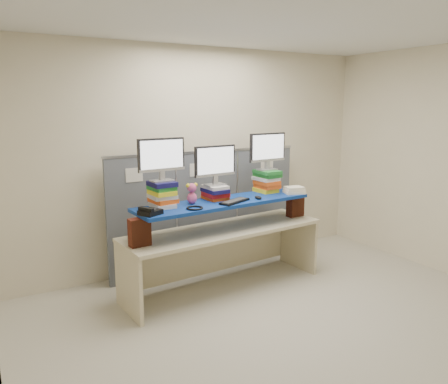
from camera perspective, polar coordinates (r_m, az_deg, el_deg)
room at (r=3.98m, az=9.76°, el=1.25°), size 5.00×4.00×2.80m
cubicle_partition at (r=5.57m, az=-2.21°, el=-2.33°), size 2.60×0.06×1.53m
desk at (r=4.98m, az=0.00°, el=-6.35°), size 2.40×0.85×0.72m
brick_pier_left at (r=4.38m, az=-10.98°, el=-5.17°), size 0.21×0.13×0.28m
brick_pier_right at (r=5.50m, az=9.29°, el=-1.73°), size 0.21×0.13×0.28m
blue_board at (r=4.87m, az=0.00°, el=-1.37°), size 2.09×0.66×0.04m
book_stack_left at (r=4.59m, az=-8.06°, el=-0.26°), size 0.27×0.32×0.27m
book_stack_center at (r=4.92m, az=-1.15°, el=-0.04°), size 0.24×0.31×0.16m
book_stack_right at (r=5.35m, az=5.60°, el=1.49°), size 0.27×0.33×0.27m
monitor_left at (r=4.53m, az=-8.17°, el=4.55°), size 0.52×0.16×0.45m
monitor_center at (r=4.86m, az=-1.17°, el=3.82°), size 0.52×0.16×0.45m
monitor_right at (r=5.29m, az=5.71°, el=5.59°), size 0.52×0.16×0.45m
keyboard at (r=4.78m, az=1.39°, el=-1.22°), size 0.42×0.28×0.03m
mouse at (r=4.96m, az=4.48°, el=-0.73°), size 0.08×0.12×0.03m
desk_phone at (r=4.31m, az=-9.67°, el=-2.55°), size 0.25×0.24×0.08m
headset at (r=4.49m, az=-3.84°, el=-2.10°), size 0.23×0.23×0.02m
plush_toy at (r=4.70m, az=-4.21°, el=-0.17°), size 0.13×0.10×0.23m
binder_stack at (r=5.32m, az=9.14°, el=0.24°), size 0.27×0.23×0.08m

